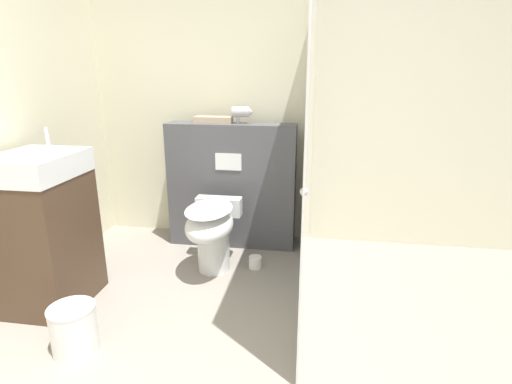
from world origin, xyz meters
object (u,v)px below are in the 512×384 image
hair_drier (242,112)px  waste_bin (74,329)px  toilet (212,230)px  sink_vanity (46,231)px

hair_drier → waste_bin: hair_drier is taller
toilet → hair_drier: bearing=77.5°
hair_drier → waste_bin: 2.00m
sink_vanity → waste_bin: (0.43, -0.44, -0.37)m
toilet → sink_vanity: sink_vanity is taller
toilet → hair_drier: hair_drier is taller
toilet → waste_bin: 1.15m
hair_drier → waste_bin: (-0.64, -1.59, -1.03)m
sink_vanity → hair_drier: size_ratio=6.83×
sink_vanity → hair_drier: hair_drier is taller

